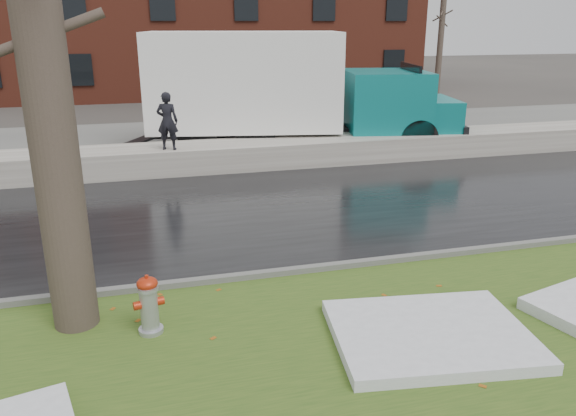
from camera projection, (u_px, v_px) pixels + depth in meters
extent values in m
plane|color=#47423D|center=(280.00, 306.00, 8.61)|extent=(120.00, 120.00, 0.00)
cube|color=#2E4C19|center=(303.00, 348.00, 7.46)|extent=(60.00, 4.50, 0.04)
cube|color=black|center=(231.00, 213.00, 12.73)|extent=(60.00, 7.00, 0.03)
cube|color=slate|center=(193.00, 141.00, 20.52)|extent=(60.00, 9.00, 0.03)
cube|color=slate|center=(265.00, 275.00, 9.50)|extent=(60.00, 0.15, 0.14)
cube|color=#B9B4A9|center=(207.00, 157.00, 16.47)|extent=(60.00, 1.60, 0.75)
cube|color=maroon|center=(193.00, 8.00, 35.03)|extent=(26.00, 12.00, 10.00)
cylinder|color=brown|center=(52.00, 40.00, 29.96)|extent=(0.36, 0.36, 6.50)
cylinder|color=brown|center=(49.00, 21.00, 29.66)|extent=(0.84, 1.62, 0.73)
cylinder|color=brown|center=(47.00, 3.00, 29.37)|extent=(1.08, 1.26, 0.66)
cylinder|color=brown|center=(51.00, 33.00, 29.84)|extent=(1.40, 0.61, 0.63)
cylinder|color=brown|center=(441.00, 38.00, 33.51)|extent=(0.36, 0.36, 6.50)
cylinder|color=brown|center=(442.00, 21.00, 33.21)|extent=(0.84, 1.62, 0.73)
cylinder|color=brown|center=(443.00, 5.00, 32.93)|extent=(1.08, 1.26, 0.66)
cylinder|color=brown|center=(441.00, 32.00, 33.40)|extent=(1.40, 0.61, 0.63)
cylinder|color=#A3A6AB|center=(149.00, 308.00, 7.69)|extent=(0.29, 0.29, 0.74)
ellipsoid|color=#AA250D|center=(147.00, 284.00, 7.58)|extent=(0.34, 0.34, 0.17)
cylinder|color=#AA250D|center=(147.00, 277.00, 7.55)|extent=(0.06, 0.06, 0.05)
cylinder|color=#AA250D|center=(138.00, 306.00, 7.60)|extent=(0.13, 0.14, 0.12)
cylinder|color=#AA250D|center=(160.00, 301.00, 7.74)|extent=(0.13, 0.14, 0.12)
cylinder|color=#A3A6AB|center=(146.00, 299.00, 7.80)|extent=(0.17, 0.14, 0.15)
cylinder|color=brown|center=(41.00, 46.00, 6.84)|extent=(0.74, 0.74, 7.65)
cylinder|color=brown|center=(39.00, 36.00, 6.81)|extent=(1.59, 0.29, 0.68)
cube|color=black|center=(289.00, 130.00, 18.60)|extent=(9.01, 2.76, 0.25)
cube|color=white|center=(244.00, 81.00, 17.98)|extent=(6.46, 3.87, 3.02)
cube|color=#0D7375|center=(385.00, 100.00, 18.52)|extent=(3.03, 3.12, 1.90)
cube|color=#0D7375|center=(432.00, 113.00, 18.78)|extent=(1.78, 2.67, 1.01)
cube|color=black|center=(410.00, 80.00, 18.37)|extent=(0.50, 2.22, 1.01)
cube|color=black|center=(132.00, 143.00, 18.35)|extent=(2.13, 1.68, 0.75)
cylinder|color=black|center=(418.00, 139.00, 17.80)|extent=(1.27, 0.56, 1.23)
cylinder|color=black|center=(399.00, 126.00, 20.03)|extent=(1.27, 0.56, 1.23)
cylinder|color=black|center=(256.00, 141.00, 17.44)|extent=(1.27, 0.56, 1.23)
cylinder|color=black|center=(255.00, 128.00, 19.67)|extent=(1.27, 0.56, 1.23)
cylinder|color=black|center=(198.00, 142.00, 17.32)|extent=(1.27, 0.56, 1.23)
cylinder|color=black|center=(203.00, 128.00, 19.54)|extent=(1.27, 0.56, 1.23)
imported|color=black|center=(167.00, 121.00, 15.45)|extent=(0.67, 0.53, 1.60)
cube|color=silver|center=(430.00, 334.00, 7.60)|extent=(2.84, 2.32, 0.16)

